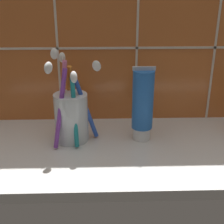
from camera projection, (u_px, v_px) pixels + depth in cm
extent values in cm
cube|color=silver|center=(133.00, 151.00, 63.82)|extent=(70.85, 29.42, 2.00)
cube|color=#C6662D|center=(129.00, 19.00, 68.17)|extent=(80.85, 1.50, 50.80)
cube|color=beige|center=(129.00, 48.00, 69.75)|extent=(80.85, 0.24, 0.50)
cube|color=beige|center=(56.00, 20.00, 66.94)|extent=(0.50, 0.24, 50.80)
cube|color=beige|center=(138.00, 20.00, 67.44)|extent=(0.50, 0.24, 50.80)
cube|color=beige|center=(219.00, 19.00, 67.94)|extent=(0.50, 0.24, 50.80)
cylinder|color=silver|center=(71.00, 118.00, 64.41)|extent=(6.89, 6.89, 10.15)
cylinder|color=blue|center=(85.00, 106.00, 63.75)|extent=(5.37, 1.90, 14.58)
ellipsoid|color=white|center=(97.00, 66.00, 61.10)|extent=(2.47, 1.71, 2.60)
cylinder|color=orange|center=(68.00, 99.00, 66.35)|extent=(2.92, 4.34, 15.24)
ellipsoid|color=white|center=(62.00, 57.00, 64.65)|extent=(2.17, 2.51, 2.53)
cylinder|color=pink|center=(63.00, 99.00, 64.09)|extent=(3.14, 2.10, 16.60)
ellipsoid|color=white|center=(54.00, 54.00, 60.92)|extent=(2.33, 2.01, 2.40)
cylinder|color=purple|center=(60.00, 109.00, 60.93)|extent=(3.60, 4.66, 15.56)
ellipsoid|color=white|center=(48.00, 68.00, 55.72)|extent=(2.32, 2.56, 2.57)
cylinder|color=teal|center=(75.00, 113.00, 61.48)|extent=(1.69, 4.16, 13.70)
ellipsoid|color=white|center=(74.00, 77.00, 56.80)|extent=(1.70, 2.37, 2.53)
cylinder|color=white|center=(141.00, 133.00, 66.26)|extent=(3.69, 3.69, 2.70)
cylinder|color=blue|center=(143.00, 100.00, 63.37)|extent=(4.34, 4.34, 12.28)
cube|color=silver|center=(144.00, 68.00, 60.84)|extent=(4.56, 0.36, 0.80)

